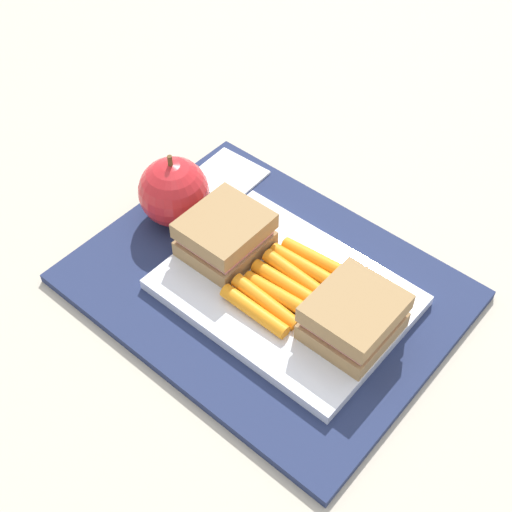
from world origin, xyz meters
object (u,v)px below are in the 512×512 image
Objects in this scene: sandwich_half_left at (354,317)px; sandwich_half_right at (225,235)px; apple at (174,192)px; paper_napkin at (228,176)px; food_tray at (285,292)px; carrot_sticks_bundle at (285,284)px.

sandwich_half_left is 0.16m from sandwich_half_right.
apple is at bearing -2.09° from sandwich_half_left.
sandwich_half_left and sandwich_half_right have the same top height.
apple is 1.22× the size of paper_napkin.
sandwich_half_right reaches higher than food_tray.
apple is (0.16, -0.01, 0.03)m from food_tray.
sandwich_half_right is at bearing -0.06° from carrot_sticks_bundle.
paper_napkin is at bearing -30.26° from food_tray.
sandwich_half_left reaches higher than food_tray.
sandwich_half_left is at bearing 180.00° from food_tray.
apple is 0.09m from paper_napkin.
food_tray is at bearing 176.89° from apple.
sandwich_half_left reaches higher than paper_napkin.
paper_napkin is (0.16, -0.09, -0.00)m from food_tray.
sandwich_half_left is 0.24m from apple.
sandwich_half_right reaches higher than carrot_sticks_bundle.
food_tray is 2.88× the size of sandwich_half_right.
food_tray is 0.19m from paper_napkin.
carrot_sticks_bundle is (0.08, 0.00, -0.02)m from sandwich_half_left.
sandwich_half_left is at bearing 158.59° from paper_napkin.
food_tray is 0.16m from apple.
carrot_sticks_bundle is at bearing 179.94° from sandwich_half_right.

